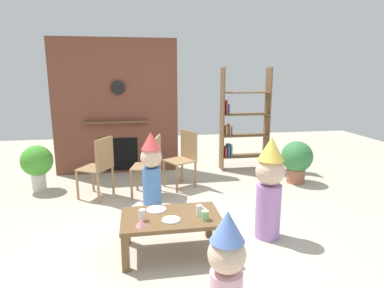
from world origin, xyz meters
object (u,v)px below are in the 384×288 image
(dining_chair_right, at_px, (184,155))
(potted_plant_tall, at_px, (297,159))
(paper_plate_rear, at_px, (156,210))
(child_in_pink, at_px, (269,186))
(dining_chair_middle, at_px, (152,162))
(paper_cup_center, at_px, (199,210))
(paper_plate_front, at_px, (171,220))
(dining_chair_left, at_px, (100,164))
(child_with_cone_hat, at_px, (226,273))
(coffee_table, at_px, (171,222))
(bookshelf, at_px, (241,124))
(paper_cup_near_left, at_px, (205,215))
(child_by_the_chairs, at_px, (151,168))
(potted_plant_short, at_px, (37,163))
(birthday_cake_slice, at_px, (141,223))
(paper_cup_near_right, at_px, (142,215))

(dining_chair_right, relative_size, potted_plant_tall, 1.28)
(paper_plate_rear, relative_size, child_in_pink, 0.18)
(child_in_pink, height_order, dining_chair_middle, child_in_pink)
(paper_cup_center, relative_size, paper_plate_front, 0.59)
(paper_cup_center, distance_m, dining_chair_left, 2.05)
(child_in_pink, bearing_deg, child_with_cone_hat, 49.77)
(potted_plant_tall, bearing_deg, coffee_table, -141.15)
(paper_plate_front, xyz_separation_m, child_in_pink, (1.10, 0.24, 0.20))
(dining_chair_right, bearing_deg, dining_chair_left, -14.74)
(bookshelf, relative_size, dining_chair_middle, 2.11)
(child_in_pink, height_order, potted_plant_tall, child_in_pink)
(paper_cup_near_left, height_order, child_in_pink, child_in_pink)
(child_by_the_chairs, relative_size, potted_plant_short, 1.46)
(bookshelf, relative_size, potted_plant_short, 2.66)
(paper_cup_near_left, relative_size, potted_plant_tall, 0.13)
(birthday_cake_slice, relative_size, potted_plant_short, 0.14)
(coffee_table, height_order, paper_cup_near_right, paper_cup_near_right)
(bookshelf, height_order, dining_chair_left, bookshelf)
(paper_plate_rear, xyz_separation_m, child_by_the_chairs, (0.00, 1.04, 0.15))
(potted_plant_tall, bearing_deg, paper_cup_near_left, -134.76)
(dining_chair_left, xyz_separation_m, dining_chair_middle, (0.75, -0.02, 0.00))
(paper_plate_rear, relative_size, dining_chair_right, 0.23)
(child_with_cone_hat, distance_m, dining_chair_middle, 2.84)
(child_with_cone_hat, bearing_deg, potted_plant_tall, -46.30)
(paper_cup_center, distance_m, dining_chair_right, 2.01)
(paper_plate_front, distance_m, dining_chair_right, 2.12)
(dining_chair_middle, height_order, potted_plant_tall, dining_chair_middle)
(child_with_cone_hat, relative_size, dining_chair_left, 1.04)
(child_by_the_chairs, distance_m, dining_chair_right, 0.95)
(child_in_pink, xyz_separation_m, potted_plant_short, (-2.94, 2.01, -0.16))
(coffee_table, bearing_deg, paper_plate_rear, 128.85)
(child_with_cone_hat, bearing_deg, paper_cup_center, -13.73)
(paper_cup_center, xyz_separation_m, dining_chair_right, (0.14, 2.01, 0.06))
(paper_cup_near_left, height_order, birthday_cake_slice, paper_cup_near_left)
(dining_chair_middle, height_order, dining_chair_right, same)
(potted_plant_short, bearing_deg, paper_plate_front, -50.81)
(paper_cup_near_left, relative_size, dining_chair_middle, 0.10)
(paper_cup_near_right, bearing_deg, paper_cup_center, 1.92)
(dining_chair_left, relative_size, potted_plant_tall, 1.28)
(child_with_cone_hat, distance_m, potted_plant_short, 3.93)
(paper_cup_near_left, bearing_deg, paper_cup_center, 110.30)
(child_in_pink, distance_m, potted_plant_short, 3.57)
(paper_plate_rear, height_order, dining_chair_right, dining_chair_right)
(paper_plate_front, bearing_deg, dining_chair_middle, 93.25)
(bookshelf, bearing_deg, paper_plate_rear, -123.83)
(coffee_table, distance_m, dining_chair_right, 2.03)
(paper_plate_rear, height_order, dining_chair_middle, dining_chair_middle)
(coffee_table, height_order, birthday_cake_slice, birthday_cake_slice)
(paper_cup_center, bearing_deg, potted_plant_short, 134.21)
(potted_plant_short, bearing_deg, paper_cup_near_right, -54.68)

